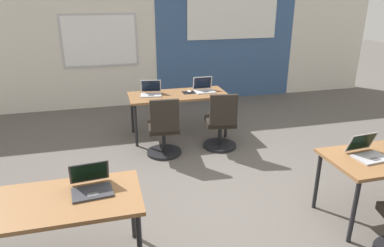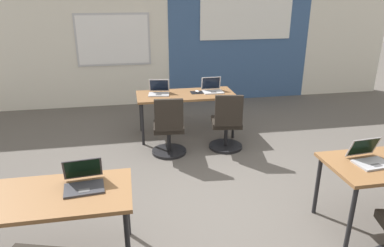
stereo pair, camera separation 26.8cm
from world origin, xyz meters
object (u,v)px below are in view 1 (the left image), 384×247
at_px(desk_far_center, 178,97).
at_px(mouse_far_right, 189,91).
at_px(laptop_far_left, 151,92).
at_px(desk_near_left, 42,208).
at_px(laptop_near_left_inner, 91,185).
at_px(laptop_near_right_inner, 368,152).
at_px(laptop_far_right, 204,88).
at_px(chair_far_right, 221,126).
at_px(chair_far_left, 164,132).

distance_m(desk_far_center, mouse_far_right, 0.22).
height_order(laptop_far_left, mouse_far_right, laptop_far_left).
bearing_deg(desk_near_left, laptop_near_left_inner, 11.72).
bearing_deg(laptop_near_left_inner, desk_near_left, -174.09).
bearing_deg(laptop_near_right_inner, laptop_far_right, 102.55).
height_order(desk_near_left, laptop_far_left, laptop_far_left).
distance_m(laptop_near_right_inner, chair_far_right, 2.25).
xyz_separation_m(chair_far_left, laptop_far_right, (0.84, 0.79, 0.39)).
xyz_separation_m(laptop_near_right_inner, chair_far_right, (-0.86, 2.04, -0.39)).
height_order(desk_near_left, laptop_near_left_inner, laptop_near_left_inner).
bearing_deg(desk_far_center, chair_far_right, -54.76).
relative_size(desk_near_left, mouse_far_right, 14.22).
bearing_deg(laptop_near_right_inner, laptop_far_left, 117.12).
height_order(desk_near_left, laptop_near_right_inner, laptop_near_right_inner).
relative_size(desk_far_center, mouse_far_right, 14.22).
bearing_deg(chair_far_right, chair_far_left, 11.20).
distance_m(laptop_near_left_inner, mouse_far_right, 3.16).
xyz_separation_m(laptop_far_left, chair_far_right, (0.94, -0.78, -0.39)).
bearing_deg(laptop_near_right_inner, chair_far_right, 107.40).
distance_m(desk_far_center, laptop_far_left, 0.45).
bearing_deg(laptop_far_right, desk_far_center, -175.47).
relative_size(laptop_near_left_inner, laptop_far_left, 0.97).
bearing_deg(chair_far_left, desk_near_left, 61.03).
height_order(desk_far_center, laptop_far_left, laptop_far_left).
relative_size(laptop_near_right_inner, chair_far_right, 0.39).
bearing_deg(desk_far_center, laptop_far_right, 5.61).
height_order(laptop_near_right_inner, laptop_far_right, laptop_far_right).
distance_m(laptop_near_left_inner, laptop_far_right, 3.30).
bearing_deg(laptop_far_left, laptop_far_right, 7.37).
xyz_separation_m(desk_near_left, laptop_near_right_inner, (3.11, 0.04, 0.11)).
height_order(laptop_near_left_inner, chair_far_right, laptop_near_left_inner).
height_order(laptop_near_left_inner, laptop_near_right_inner, same).
height_order(desk_far_center, laptop_near_right_inner, laptop_near_right_inner).
bearing_deg(laptop_far_right, chair_far_left, -137.85).
height_order(laptop_near_right_inner, laptop_far_left, laptop_far_left).
xyz_separation_m(desk_near_left, laptop_far_right, (2.21, 2.84, 0.11)).
height_order(chair_far_left, mouse_far_right, chair_far_left).
height_order(desk_far_center, chair_far_left, chair_far_left).
height_order(desk_near_left, chair_far_left, chair_far_left).
distance_m(laptop_far_left, laptop_far_right, 0.89).
bearing_deg(laptop_far_right, laptop_near_left_inner, -124.31).
bearing_deg(laptop_near_right_inner, chair_far_left, 125.46).
xyz_separation_m(desk_near_left, laptop_near_left_inner, (0.40, 0.08, 0.11)).
bearing_deg(laptop_near_left_inner, mouse_far_right, 54.77).
bearing_deg(desk_near_left, chair_far_right, 42.71).
distance_m(desk_far_center, laptop_far_right, 0.47).
xyz_separation_m(chair_far_left, chair_far_right, (0.89, 0.02, 0.00)).
height_order(laptop_far_right, mouse_far_right, laptop_far_right).
xyz_separation_m(desk_far_center, chair_far_right, (0.51, -0.72, -0.28)).
bearing_deg(desk_far_center, laptop_far_left, 171.65).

